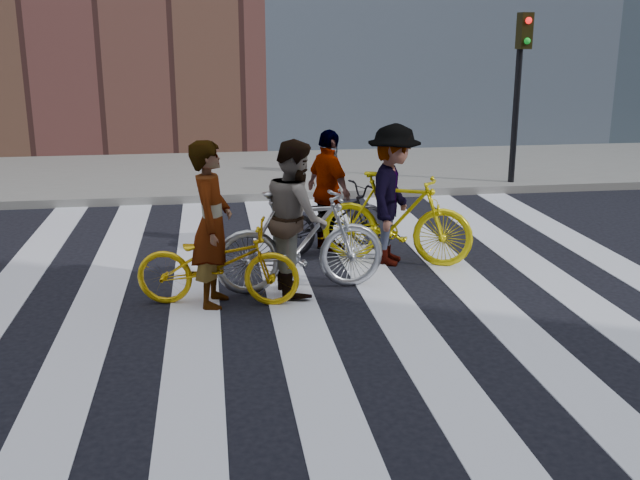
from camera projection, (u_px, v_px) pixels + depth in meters
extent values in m
plane|color=black|center=(335.00, 291.00, 8.91)|extent=(100.00, 100.00, 0.00)
cube|color=gray|center=(277.00, 172.00, 16.04)|extent=(100.00, 5.00, 0.15)
cube|color=silver|center=(98.00, 302.00, 8.52)|extent=(0.55, 10.00, 0.01)
cube|color=silver|center=(195.00, 297.00, 8.67)|extent=(0.55, 10.00, 0.01)
cube|color=silver|center=(290.00, 293.00, 8.83)|extent=(0.55, 10.00, 0.01)
cube|color=silver|center=(380.00, 288.00, 8.99)|extent=(0.55, 10.00, 0.01)
cube|color=silver|center=(468.00, 284.00, 9.14)|extent=(0.55, 10.00, 0.01)
cube|color=silver|center=(553.00, 280.00, 9.30)|extent=(0.55, 10.00, 0.01)
cube|color=silver|center=(635.00, 276.00, 9.45)|extent=(0.55, 10.00, 0.01)
cylinder|color=black|center=(516.00, 107.00, 14.25)|extent=(0.12, 0.12, 3.20)
cube|color=black|center=(525.00, 31.00, 13.73)|extent=(0.22, 0.28, 0.65)
sphere|color=red|center=(529.00, 20.00, 13.54)|extent=(0.12, 0.12, 0.12)
sphere|color=#0CCC26|center=(527.00, 41.00, 13.64)|extent=(0.12, 0.12, 0.12)
imported|color=#ECB50D|center=(218.00, 263.00, 8.36)|extent=(1.92, 0.97, 0.96)
imported|color=#ABAEB5|center=(300.00, 241.00, 8.77)|extent=(2.08, 0.75, 1.22)
imported|color=yellow|center=(396.00, 218.00, 9.85)|extent=(2.08, 1.38, 1.22)
imported|color=black|center=(332.00, 218.00, 10.46)|extent=(1.87, 1.24, 0.93)
imported|color=slate|center=(212.00, 224.00, 8.24)|extent=(0.57, 0.75, 1.86)
imported|color=slate|center=(296.00, 217.00, 8.68)|extent=(0.76, 0.94, 1.81)
imported|color=slate|center=(393.00, 195.00, 9.76)|extent=(1.13, 1.37, 1.85)
imported|color=slate|center=(329.00, 191.00, 10.34)|extent=(0.76, 1.08, 1.71)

